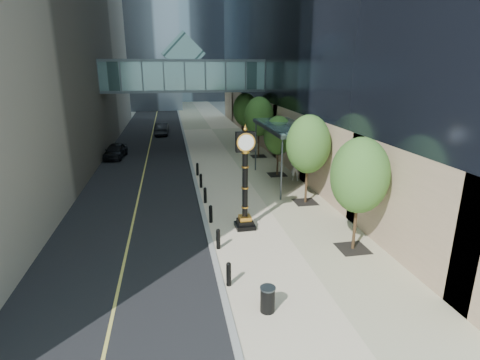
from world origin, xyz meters
name	(u,v)px	position (x,y,z in m)	size (l,w,h in m)	color
ground	(302,294)	(0.00, 0.00, 0.00)	(320.00, 320.00, 0.00)	gray
road	(153,131)	(-7.00, 40.00, 0.01)	(8.00, 180.00, 0.02)	black
sidewalk	(211,129)	(1.00, 40.00, 0.03)	(8.00, 180.00, 0.06)	beige
curb	(183,130)	(-3.00, 40.00, 0.04)	(0.25, 180.00, 0.07)	gray
skywalk	(184,74)	(-3.00, 28.00, 7.71)	(17.00, 4.20, 5.80)	slate
entrance_canopy	(285,127)	(3.48, 14.00, 4.19)	(3.00, 8.00, 4.38)	#383F44
bollard_row	(208,205)	(-2.70, 9.00, 0.51)	(0.20, 16.20, 0.90)	black
street_trees	(277,128)	(3.60, 16.40, 3.74)	(2.77, 28.67, 5.68)	black
street_clock	(245,186)	(-0.98, 6.33, 2.42)	(1.05, 1.05, 5.44)	black
trash_bin	(268,300)	(-1.61, -0.86, 0.51)	(0.52, 0.52, 0.90)	black
pedestrian	(295,168)	(4.50, 14.22, 1.02)	(0.70, 0.46, 1.92)	beige
car_near	(115,151)	(-9.90, 24.51, 0.72)	(1.65, 4.09, 1.39)	black
car_far	(162,129)	(-5.72, 36.89, 0.77)	(1.59, 4.55, 1.50)	black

